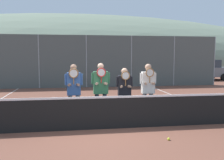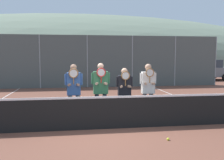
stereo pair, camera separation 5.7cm
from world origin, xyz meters
TOP-DOWN VIEW (x-y plane):
  - ground_plane at (0.00, 0.00)m, footprint 120.00×120.00m
  - hill_distant at (0.00, 58.75)m, footprint 120.24×66.80m
  - clubhouse_building at (-1.73, 18.57)m, footprint 14.94×5.50m
  - fence_back at (-0.00, 9.62)m, footprint 18.25×0.06m
  - tennis_net at (0.00, 0.00)m, footprint 11.66×0.09m
  - court_line_right_sideline at (4.34, 3.00)m, footprint 0.05×16.00m
  - player_leftmost at (-0.83, 0.81)m, footprint 0.55×0.34m
  - player_center_left at (0.01, 0.87)m, footprint 0.59×0.34m
  - player_center_right at (0.76, 0.84)m, footprint 0.54×0.34m
  - player_rightmost at (1.53, 0.81)m, footprint 0.54×0.34m
  - car_far_left at (-4.28, 12.97)m, footprint 4.01×2.04m
  - car_left_of_center at (0.50, 13.26)m, footprint 4.46×1.93m
  - car_center at (5.45, 13.21)m, footprint 4.34×2.05m
  - car_right_of_center at (10.27, 13.20)m, footprint 4.20×1.98m
  - tennis_ball_on_court at (1.46, -1.19)m, footprint 0.07×0.07m

SIDE VIEW (x-z plane):
  - ground_plane at x=0.00m, z-range 0.00..0.00m
  - hill_distant at x=0.00m, z-range -11.69..11.69m
  - court_line_right_sideline at x=4.34m, z-range 0.00..0.01m
  - tennis_ball_on_court at x=1.46m, z-range 0.00..0.07m
  - tennis_net at x=0.00m, z-range -0.03..1.01m
  - car_far_left at x=-4.28m, z-range 0.02..1.72m
  - car_right_of_center at x=10.27m, z-range 0.02..1.77m
  - car_left_of_center at x=0.50m, z-range 0.02..1.82m
  - car_center at x=5.45m, z-range 0.01..1.88m
  - player_center_right at x=0.76m, z-range 0.15..1.84m
  - player_leftmost at x=-0.83m, z-range 0.15..1.97m
  - player_rightmost at x=1.53m, z-range 0.15..1.97m
  - player_center_left at x=0.01m, z-range 0.16..2.01m
  - fence_back at x=0.00m, z-range 0.00..3.43m
  - clubhouse_building at x=-1.73m, z-range 0.02..3.46m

